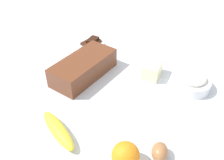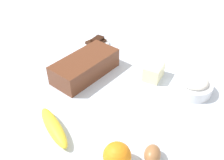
{
  "view_description": "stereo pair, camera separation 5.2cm",
  "coord_description": "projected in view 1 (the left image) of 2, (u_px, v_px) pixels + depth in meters",
  "views": [
    {
      "loc": [
        -0.59,
        -0.47,
        0.62
      ],
      "look_at": [
        0.0,
        0.0,
        0.04
      ],
      "focal_mm": 40.83,
      "sensor_mm": 36.0,
      "label": 1
    },
    {
      "loc": [
        -0.56,
        -0.51,
        0.62
      ],
      "look_at": [
        0.0,
        0.0,
        0.04
      ],
      "focal_mm": 40.83,
      "sensor_mm": 36.0,
      "label": 2
    }
  ],
  "objects": [
    {
      "name": "ground_plane",
      "position": [
        112.0,
        90.0,
        0.98
      ],
      "size": [
        2.4,
        2.4,
        0.02
      ],
      "primitive_type": "cube",
      "color": "silver"
    },
    {
      "name": "loaf_pan",
      "position": [
        84.0,
        67.0,
        1.02
      ],
      "size": [
        0.29,
        0.14,
        0.08
      ],
      "rotation": [
        0.0,
        0.0,
        0.05
      ],
      "color": "brown",
      "rests_on": "ground_plane"
    },
    {
      "name": "flour_bowl",
      "position": [
        192.0,
        82.0,
        0.96
      ],
      "size": [
        0.14,
        0.14,
        0.07
      ],
      "color": "white",
      "rests_on": "ground_plane"
    },
    {
      "name": "banana",
      "position": [
        58.0,
        130.0,
        0.79
      ],
      "size": [
        0.09,
        0.19,
        0.04
      ],
      "primitive_type": "ellipsoid",
      "rotation": [
        0.0,
        0.0,
        1.29
      ],
      "color": "yellow",
      "rests_on": "ground_plane"
    },
    {
      "name": "orange_fruit",
      "position": [
        126.0,
        155.0,
        0.69
      ],
      "size": [
        0.08,
        0.08,
        0.08
      ],
      "primitive_type": "sphere",
      "color": "orange",
      "rests_on": "ground_plane"
    },
    {
      "name": "butter_block",
      "position": [
        152.0,
        70.0,
        1.02
      ],
      "size": [
        0.1,
        0.08,
        0.06
      ],
      "primitive_type": "cube",
      "rotation": [
        0.0,
        0.0,
        0.26
      ],
      "color": "#F4EDB2",
      "rests_on": "ground_plane"
    },
    {
      "name": "egg_near_butter",
      "position": [
        160.0,
        152.0,
        0.72
      ],
      "size": [
        0.08,
        0.07,
        0.05
      ],
      "primitive_type": "ellipsoid",
      "rotation": [
        0.0,
        1.57,
        0.46
      ],
      "color": "#9D693F",
      "rests_on": "ground_plane"
    },
    {
      "name": "chocolate_plate",
      "position": [
        91.0,
        43.0,
        1.23
      ],
      "size": [
        0.13,
        0.13,
        0.03
      ],
      "color": "white",
      "rests_on": "ground_plane"
    }
  ]
}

